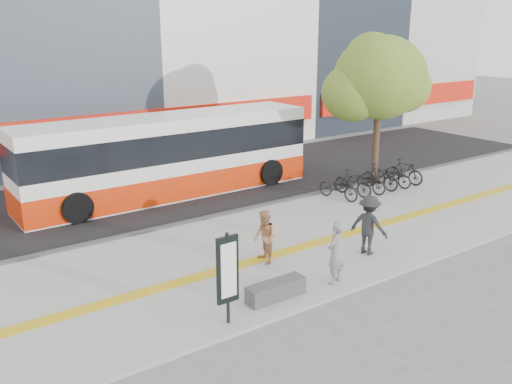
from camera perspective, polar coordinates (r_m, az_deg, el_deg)
ground at (r=16.50m, az=6.73°, el=-7.04°), size 120.00×120.00×0.00m
sidewalk at (r=17.53m, az=3.45°, el=-5.35°), size 40.00×7.00×0.08m
tactile_strip at (r=17.16m, az=4.51°, el=-5.71°), size 40.00×0.45×0.01m
street at (r=23.51m, az=-8.04°, el=0.28°), size 40.00×8.00×0.06m
curb at (r=20.19m, az=-2.77°, el=-2.22°), size 40.00×0.25×0.14m
bench at (r=14.02m, az=2.05°, el=-10.05°), size 1.60×0.45×0.45m
signboard at (r=12.51m, az=-2.93°, el=-8.12°), size 0.55×0.10×2.20m
street_tree at (r=23.71m, az=12.38°, el=11.25°), size 4.40×3.80×6.31m
bus at (r=22.43m, az=-8.98°, el=3.47°), size 11.93×2.83×3.18m
bicycle_row at (r=23.25m, az=11.88°, el=1.30°), size 4.77×1.90×1.06m
seated_woman at (r=14.68m, az=8.19°, el=-6.16°), size 0.75×0.64×1.74m
pedestrian_tan at (r=15.81m, az=0.90°, el=-4.66°), size 0.74×0.86×1.55m
pedestrian_dark at (r=16.73m, az=11.53°, el=-3.33°), size 0.99×1.31×1.80m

